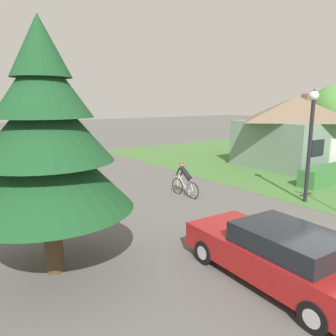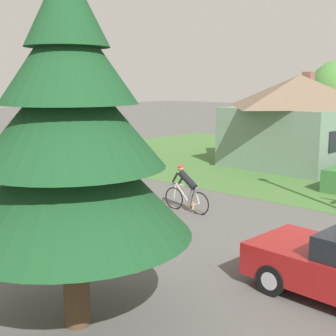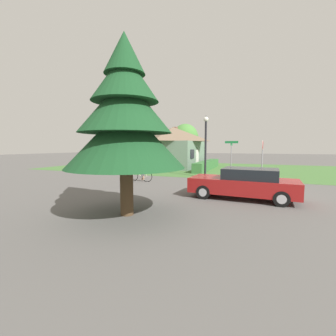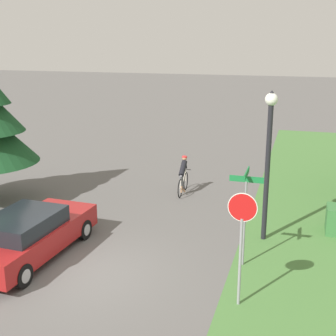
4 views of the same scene
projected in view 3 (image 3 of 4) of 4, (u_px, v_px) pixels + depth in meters
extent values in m
plane|color=#5B5956|center=(253.00, 191.00, 11.72)|extent=(140.00, 140.00, 0.00)
cube|color=#477538|center=(216.00, 168.00, 23.94)|extent=(16.00, 36.00, 0.01)
cube|color=slate|center=(173.00, 155.00, 25.09)|extent=(6.35, 5.77, 2.90)
pyramid|color=#75604C|center=(173.00, 134.00, 24.88)|extent=(6.86, 6.23, 1.58)
cube|color=silver|center=(197.00, 159.00, 23.99)|extent=(0.90, 0.10, 2.00)
cube|color=black|center=(192.00, 154.00, 22.38)|extent=(1.10, 0.11, 0.90)
cube|color=brown|center=(175.00, 130.00, 26.72)|extent=(0.52, 0.52, 0.80)
cube|color=#387038|center=(207.00, 165.00, 23.04)|extent=(8.54, 0.90, 0.88)
cube|color=maroon|center=(242.00, 186.00, 10.01)|extent=(2.06, 4.65, 0.65)
cube|color=black|center=(250.00, 174.00, 9.82)|extent=(1.72, 2.35, 0.46)
cylinder|color=black|center=(203.00, 192.00, 9.96)|extent=(0.29, 0.63, 0.62)
cylinder|color=#ADADB2|center=(203.00, 192.00, 9.96)|extent=(0.29, 0.37, 0.36)
cylinder|color=black|center=(212.00, 186.00, 11.41)|extent=(0.29, 0.63, 0.62)
cylinder|color=#ADADB2|center=(212.00, 186.00, 11.41)|extent=(0.29, 0.37, 0.36)
cylinder|color=black|center=(282.00, 199.00, 8.65)|extent=(0.29, 0.63, 0.62)
cylinder|color=#ADADB2|center=(282.00, 199.00, 8.65)|extent=(0.29, 0.37, 0.36)
cylinder|color=black|center=(280.00, 191.00, 10.11)|extent=(0.29, 0.63, 0.62)
cylinder|color=#ADADB2|center=(280.00, 191.00, 10.11)|extent=(0.29, 0.37, 0.36)
torus|color=black|center=(147.00, 176.00, 14.86)|extent=(0.07, 0.74, 0.74)
torus|color=black|center=(133.00, 176.00, 15.21)|extent=(0.07, 0.74, 0.74)
cylinder|color=beige|center=(143.00, 174.00, 14.93)|extent=(0.04, 0.18, 0.56)
cylinder|color=beige|center=(138.00, 173.00, 15.06)|extent=(0.06, 0.65, 0.67)
cylinder|color=beige|center=(139.00, 169.00, 15.01)|extent=(0.06, 0.77, 0.13)
cylinder|color=beige|center=(145.00, 177.00, 14.92)|extent=(0.05, 0.34, 0.16)
cylinder|color=beige|center=(146.00, 173.00, 14.87)|extent=(0.04, 0.22, 0.44)
cylinder|color=beige|center=(134.00, 172.00, 15.17)|extent=(0.04, 0.12, 0.53)
cylinder|color=black|center=(134.00, 168.00, 15.13)|extent=(0.44, 0.04, 0.02)
ellipsoid|color=black|center=(144.00, 170.00, 14.88)|extent=(0.09, 0.20, 0.05)
cylinder|color=slate|center=(145.00, 172.00, 14.89)|extent=(0.12, 0.25, 0.46)
cylinder|color=slate|center=(142.00, 173.00, 14.96)|extent=(0.12, 0.26, 0.62)
cylinder|color=tan|center=(144.00, 178.00, 14.95)|extent=(0.08, 0.08, 0.30)
cylinder|color=tan|center=(142.00, 179.00, 15.06)|extent=(0.17, 0.08, 0.21)
cylinder|color=black|center=(140.00, 166.00, 14.95)|extent=(0.24, 0.71, 0.59)
cylinder|color=black|center=(137.00, 166.00, 15.03)|extent=(0.08, 0.25, 0.36)
cylinder|color=black|center=(134.00, 165.00, 15.14)|extent=(0.08, 0.25, 0.36)
sphere|color=tan|center=(137.00, 161.00, 15.02)|extent=(0.19, 0.19, 0.19)
ellipsoid|color=red|center=(137.00, 160.00, 15.01)|extent=(0.22, 0.18, 0.12)
cylinder|color=gray|center=(262.00, 165.00, 15.23)|extent=(0.07, 0.07, 2.15)
cylinder|color=red|center=(263.00, 145.00, 15.10)|extent=(0.63, 0.06, 0.63)
cylinder|color=silver|center=(263.00, 145.00, 15.10)|extent=(0.67, 0.06, 0.67)
cylinder|color=black|center=(205.00, 150.00, 16.79)|extent=(0.15, 0.15, 4.18)
sphere|color=white|center=(206.00, 119.00, 16.58)|extent=(0.37, 0.37, 0.37)
cone|color=black|center=(206.00, 117.00, 16.56)|extent=(0.22, 0.22, 0.15)
cylinder|color=gray|center=(231.00, 162.00, 15.81)|extent=(0.06, 0.06, 2.41)
cube|color=#197238|center=(231.00, 144.00, 15.69)|extent=(0.90, 0.03, 0.16)
cube|color=#197238|center=(232.00, 142.00, 15.67)|extent=(0.03, 0.90, 0.16)
cylinder|color=#4C3823|center=(127.00, 191.00, 7.58)|extent=(0.44, 0.44, 1.61)
cone|color=#194723|center=(126.00, 136.00, 7.41)|extent=(3.92, 3.92, 2.08)
cone|color=#194723|center=(125.00, 105.00, 7.31)|extent=(3.06, 3.06, 1.83)
cone|color=#194723|center=(125.00, 77.00, 7.23)|extent=(2.19, 2.19, 1.58)
cone|color=#194723|center=(124.00, 53.00, 7.16)|extent=(1.33, 1.33, 1.33)
cylinder|color=#4C3823|center=(185.00, 156.00, 30.69)|extent=(0.37, 0.37, 2.01)
ellipsoid|color=#4C893D|center=(185.00, 138.00, 30.45)|extent=(3.57, 3.57, 3.75)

